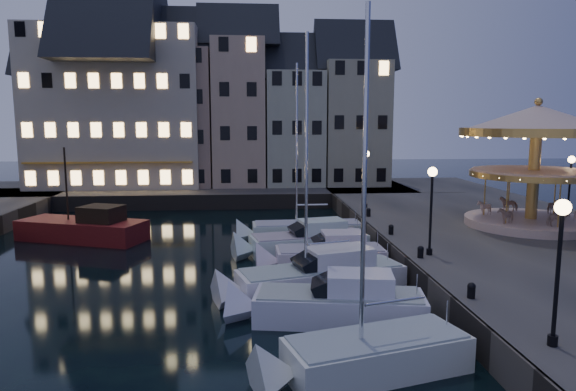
{
  "coord_description": "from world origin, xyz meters",
  "views": [
    {
      "loc": [
        -1.26,
        -22.1,
        7.55
      ],
      "look_at": [
        1.0,
        8.0,
        3.2
      ],
      "focal_mm": 32.0,
      "sensor_mm": 36.0,
      "label": 1
    }
  ],
  "objects": [
    {
      "name": "townhouse_na",
      "position": [
        -19.5,
        30.0,
        7.78
      ],
      "size": [
        5.5,
        8.0,
        12.8
      ],
      "color": "gray",
      "rests_on": "quay_north"
    },
    {
      "name": "bollard_b",
      "position": [
        6.6,
        0.5,
        1.6
      ],
      "size": [
        0.3,
        0.3,
        0.57
      ],
      "color": "black",
      "rests_on": "quay_east"
    },
    {
      "name": "streetlamp_b",
      "position": [
        7.2,
        1.0,
        4.02
      ],
      "size": [
        0.44,
        0.44,
        4.17
      ],
      "color": "black",
      "rests_on": "quay_east"
    },
    {
      "name": "hotel_corner",
      "position": [
        -14.0,
        30.0,
        9.78
      ],
      "size": [
        17.6,
        9.0,
        16.8
      ],
      "color": "#BDB39D",
      "rests_on": "quay_north"
    },
    {
      "name": "streetlamp_c",
      "position": [
        7.2,
        14.5,
        4.02
      ],
      "size": [
        0.44,
        0.44,
        4.17
      ],
      "color": "black",
      "rests_on": "quay_east"
    },
    {
      "name": "bollard_c",
      "position": [
        6.6,
        5.5,
        1.6
      ],
      "size": [
        0.3,
        0.3,
        0.57
      ],
      "color": "black",
      "rests_on": "quay_east"
    },
    {
      "name": "townhouse_nc",
      "position": [
        -8.0,
        30.0,
        8.78
      ],
      "size": [
        6.82,
        8.0,
        14.8
      ],
      "color": "gray",
      "rests_on": "quay_north"
    },
    {
      "name": "quaywall_n",
      "position": [
        -6.0,
        22.0,
        0.65
      ],
      "size": [
        48.0,
        0.15,
        1.3
      ],
      "primitive_type": "cube",
      "color": "#47423A",
      "rests_on": "ground"
    },
    {
      "name": "motorboat_a",
      "position": [
        1.98,
        -7.84,
        0.54
      ],
      "size": [
        6.67,
        3.72,
        11.02
      ],
      "color": "silver",
      "rests_on": "ground"
    },
    {
      "name": "carousel",
      "position": [
        15.65,
        7.15,
        6.34
      ],
      "size": [
        8.74,
        8.74,
        7.65
      ],
      "color": "#CBA897",
      "rests_on": "quay_east"
    },
    {
      "name": "bollard_a",
      "position": [
        6.6,
        -5.0,
        1.6
      ],
      "size": [
        0.3,
        0.3,
        0.57
      ],
      "color": "black",
      "rests_on": "quay_east"
    },
    {
      "name": "townhouse_nb",
      "position": [
        -14.05,
        30.0,
        8.28
      ],
      "size": [
        6.16,
        8.0,
        13.8
      ],
      "color": "tan",
      "rests_on": "quay_north"
    },
    {
      "name": "streetlamp_a",
      "position": [
        7.2,
        -9.0,
        4.02
      ],
      "size": [
        0.44,
        0.44,
        4.17
      ],
      "color": "black",
      "rests_on": "quay_east"
    },
    {
      "name": "streetlamp_d",
      "position": [
        18.5,
        8.0,
        4.02
      ],
      "size": [
        0.44,
        0.44,
        4.17
      ],
      "color": "black",
      "rests_on": "quay_east"
    },
    {
      "name": "townhouse_ne",
      "position": [
        3.2,
        30.0,
        7.78
      ],
      "size": [
        6.16,
        8.0,
        12.8
      ],
      "color": "#A8AA8F",
      "rests_on": "quay_north"
    },
    {
      "name": "quay_north",
      "position": [
        -8.0,
        28.0,
        0.65
      ],
      "size": [
        44.0,
        12.0,
        1.3
      ],
      "primitive_type": "cube",
      "color": "#474442",
      "rests_on": "ground"
    },
    {
      "name": "motorboat_f",
      "position": [
        1.82,
        10.02,
        0.53
      ],
      "size": [
        8.05,
        2.24,
        10.69
      ],
      "color": "silver",
      "rests_on": "ground"
    },
    {
      "name": "motorboat_d",
      "position": [
        2.4,
        3.33,
        0.64
      ],
      "size": [
        6.59,
        2.23,
        2.15
      ],
      "color": "silver",
      "rests_on": "ground"
    },
    {
      "name": "quaywall_e",
      "position": [
        6.0,
        6.0,
        0.65
      ],
      "size": [
        0.15,
        44.0,
        1.3
      ],
      "primitive_type": "cube",
      "color": "#47423A",
      "rests_on": "ground"
    },
    {
      "name": "townhouse_nf",
      "position": [
        9.25,
        30.0,
        8.28
      ],
      "size": [
        6.82,
        8.0,
        13.8
      ],
      "color": "gray",
      "rests_on": "quay_north"
    },
    {
      "name": "motorboat_b",
      "position": [
        1.66,
        -3.6,
        0.64
      ],
      "size": [
        7.52,
        3.19,
        2.15
      ],
      "color": "silver",
      "rests_on": "ground"
    },
    {
      "name": "townhouse_nd",
      "position": [
        -2.25,
        30.0,
        9.28
      ],
      "size": [
        5.5,
        8.0,
        15.8
      ],
      "color": "tan",
      "rests_on": "quay_north"
    },
    {
      "name": "bollard_d",
      "position": [
        6.6,
        11.0,
        1.6
      ],
      "size": [
        0.3,
        0.3,
        0.57
      ],
      "color": "black",
      "rests_on": "quay_east"
    },
    {
      "name": "red_fishing_boat",
      "position": [
        -11.86,
        10.99,
        0.71
      ],
      "size": [
        8.62,
        5.43,
        6.14
      ],
      "color": "maroon",
      "rests_on": "ground"
    },
    {
      "name": "quay_east",
      "position": [
        14.0,
        6.0,
        0.65
      ],
      "size": [
        16.0,
        56.0,
        1.3
      ],
      "primitive_type": "cube",
      "color": "#474442",
      "rests_on": "ground"
    },
    {
      "name": "motorboat_e",
      "position": [
        1.69,
        6.49,
        0.64
      ],
      "size": [
        7.78,
        3.58,
        2.15
      ],
      "color": "silver",
      "rests_on": "ground"
    },
    {
      "name": "motorboat_c",
      "position": [
        1.49,
        -0.28,
        0.68
      ],
      "size": [
        8.52,
        4.29,
        11.35
      ],
      "color": "silver",
      "rests_on": "ground"
    },
    {
      "name": "ground",
      "position": [
        0.0,
        0.0,
        0.0
      ],
      "size": [
        160.0,
        160.0,
        0.0
      ],
      "primitive_type": "plane",
      "color": "black",
      "rests_on": "ground"
    }
  ]
}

